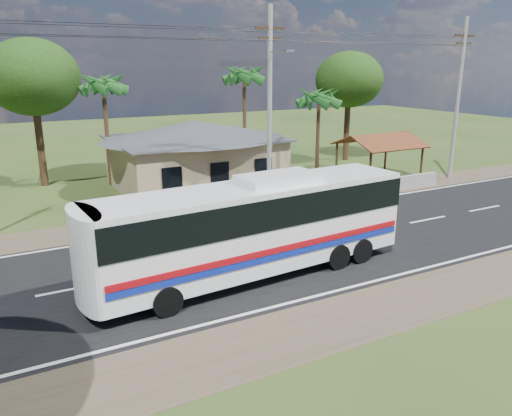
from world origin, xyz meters
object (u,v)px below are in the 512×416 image
at_px(motorcycle, 308,188).
at_px(person, 366,187).
at_px(coach_bus, 256,221).
at_px(waiting_shed, 380,142).

height_order(motorcycle, person, person).
bearing_deg(coach_bus, motorcycle, 42.91).
bearing_deg(waiting_shed, coach_bus, -145.69).
distance_m(motorcycle, person, 3.61).
relative_size(waiting_shed, coach_bus, 0.41).
height_order(coach_bus, motorcycle, coach_bus).
relative_size(waiting_shed, person, 3.21).
bearing_deg(coach_bus, waiting_shed, 30.17).
bearing_deg(motorcycle, waiting_shed, -93.82).
distance_m(coach_bus, person, 13.18).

